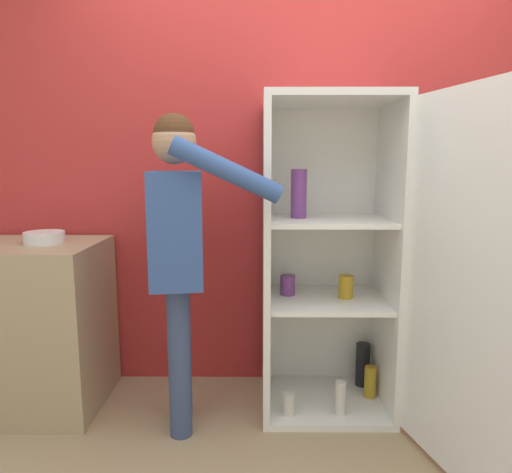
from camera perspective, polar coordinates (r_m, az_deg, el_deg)
wall_back at (r=2.75m, az=4.59°, el=7.81°), size 7.00×0.06×2.55m
refrigerator at (r=2.40m, az=11.84°, el=-3.35°), size 0.90×1.25×1.67m
person at (r=2.24m, az=-9.64°, el=0.06°), size 0.66×0.57×1.57m
counter at (r=2.83m, az=-26.12°, el=-9.96°), size 0.75×0.61×0.91m
bowl at (r=2.70m, az=-24.93°, el=-0.10°), size 0.21×0.21×0.06m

